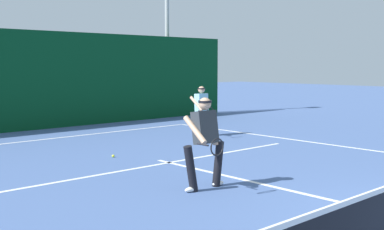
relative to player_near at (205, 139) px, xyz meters
The scene contains 8 objects.
court_line_baseline_far 7.38m from the player_near, 82.06° to the left, with size 9.59×0.10×0.01m, color white.
court_line_service 2.58m from the player_near, 65.27° to the left, with size 7.82×0.10×0.01m, color white.
court_line_centre 1.49m from the player_near, 32.28° to the right, with size 0.10×6.40×0.01m, color white.
player_near is the anchor object (origin of this frame).
player_far 6.32m from the player_near, 47.07° to the left, with size 0.71×0.87×1.52m.
tennis_ball 3.69m from the player_near, 83.02° to the left, with size 0.07×0.07×0.07m, color #D1E033.
back_fence_windscreen 9.55m from the player_near, 83.90° to the left, with size 17.63×0.12×3.30m, color #083B1D.
light_pole 13.39m from the player_near, 53.41° to the left, with size 0.55×0.44×7.17m.
Camera 1 is at (-6.81, -2.19, 2.17)m, focal length 45.68 mm.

